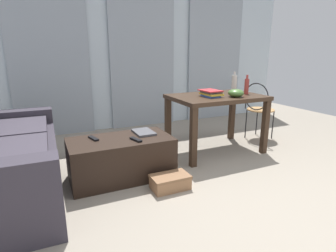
# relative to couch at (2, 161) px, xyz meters

# --- Properties ---
(ground_plane) EXTENTS (7.62, 7.62, 0.00)m
(ground_plane) POSITION_rel_couch_xyz_m (2.03, -0.10, -0.32)
(ground_plane) COLOR gray
(wall_back) EXTENTS (5.75, 0.10, 2.69)m
(wall_back) POSITION_rel_couch_xyz_m (2.03, 1.89, 1.02)
(wall_back) COLOR silver
(wall_back) RESTS_ON ground
(curtains) EXTENTS (4.09, 0.03, 2.41)m
(curtains) POSITION_rel_couch_xyz_m (2.03, 1.80, 0.88)
(curtains) COLOR #99A3AD
(curtains) RESTS_ON ground
(couch) EXTENTS (0.89, 1.94, 0.82)m
(couch) POSITION_rel_couch_xyz_m (0.00, 0.00, 0.00)
(couch) COLOR #38333D
(couch) RESTS_ON ground
(coffee_table) EXTENTS (1.04, 0.55, 0.43)m
(coffee_table) POSITION_rel_couch_xyz_m (1.07, -0.12, -0.11)
(coffee_table) COLOR black
(coffee_table) RESTS_ON ground
(craft_table) EXTENTS (1.16, 0.78, 0.75)m
(craft_table) POSITION_rel_couch_xyz_m (2.42, 0.15, 0.31)
(craft_table) COLOR #382619
(craft_table) RESTS_ON ground
(wire_chair) EXTENTS (0.40, 0.43, 0.85)m
(wire_chair) POSITION_rel_couch_xyz_m (3.28, 0.31, 0.20)
(wire_chair) COLOR #B7844C
(wire_chair) RESTS_ON ground
(bottle_near) EXTENTS (0.08, 0.08, 0.26)m
(bottle_near) POSITION_rel_couch_xyz_m (2.93, 0.46, 0.53)
(bottle_near) COLOR beige
(bottle_near) RESTS_ON craft_table
(bottle_far) EXTENTS (0.06, 0.06, 0.25)m
(bottle_far) POSITION_rel_couch_xyz_m (2.83, 0.08, 0.53)
(bottle_far) COLOR #99332D
(bottle_far) RESTS_ON craft_table
(bowl) EXTENTS (0.19, 0.19, 0.10)m
(bowl) POSITION_rel_couch_xyz_m (2.56, -0.06, 0.47)
(bowl) COLOR #477033
(bowl) RESTS_ON craft_table
(book_stack) EXTENTS (0.22, 0.28, 0.08)m
(book_stack) POSITION_rel_couch_xyz_m (2.29, 0.09, 0.47)
(book_stack) COLOR #33519E
(book_stack) RESTS_ON craft_table
(tv_remote_on_table) EXTENTS (0.09, 0.17, 0.02)m
(tv_remote_on_table) POSITION_rel_couch_xyz_m (2.41, 0.40, 0.43)
(tv_remote_on_table) COLOR black
(tv_remote_on_table) RESTS_ON craft_table
(tv_remote_primary) EXTENTS (0.08, 0.17, 0.02)m
(tv_remote_primary) POSITION_rel_couch_xyz_m (0.82, -0.03, 0.11)
(tv_remote_primary) COLOR black
(tv_remote_primary) RESTS_ON coffee_table
(tv_remote_secondary) EXTENTS (0.09, 0.17, 0.02)m
(tv_remote_secondary) POSITION_rel_couch_xyz_m (1.19, -0.25, 0.11)
(tv_remote_secondary) COLOR black
(tv_remote_secondary) RESTS_ON coffee_table
(magazine) EXTENTS (0.20, 0.29, 0.02)m
(magazine) POSITION_rel_couch_xyz_m (1.35, -0.04, 0.11)
(magazine) COLOR #4C4C51
(magazine) RESTS_ON coffee_table
(shoebox) EXTENTS (0.37, 0.23, 0.14)m
(shoebox) POSITION_rel_couch_xyz_m (1.42, -0.57, -0.25)
(shoebox) COLOR #996B47
(shoebox) RESTS_ON ground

